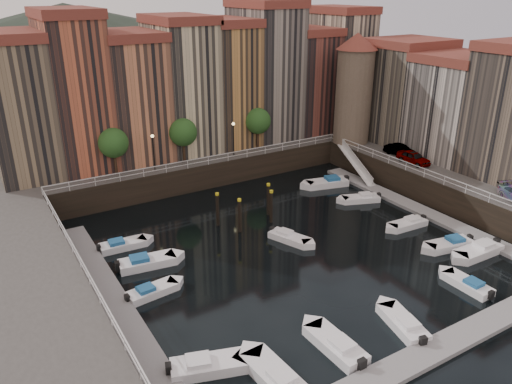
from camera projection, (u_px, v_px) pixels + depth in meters
ground at (286, 245)px, 45.84m from camera, size 200.00×200.00×0.00m
quay_far at (175, 154)px, 65.82m from camera, size 80.00×20.00×3.00m
quay_right at (498, 180)px, 57.07m from camera, size 20.00×36.00×3.00m
dock_left at (115, 302)px, 37.24m from camera, size 2.00×28.00×0.35m
dock_right at (418, 209)px, 52.73m from camera, size 2.00×28.00×0.35m
dock_near at (435, 350)px, 32.34m from camera, size 30.00×2.00×0.35m
mountains at (55, 44)px, 130.60m from camera, size 145.00×100.00×18.00m
far_terrace at (203, 82)px, 61.81m from camera, size 48.70×10.30×17.50m
right_terrace at (458, 102)px, 57.85m from camera, size 9.30×24.30×14.00m
corner_tower at (354, 87)px, 62.97m from camera, size 5.20×5.20×13.80m
promenade_trees at (188, 132)px, 57.07m from camera, size 21.20×3.20×5.20m
street_lamps at (195, 139)px, 56.71m from camera, size 10.36×0.36×4.18m
railings at (259, 190)px, 48.26m from camera, size 36.08×34.04×0.52m
gangway at (356, 163)px, 61.19m from camera, size 2.78×8.32×3.73m
mooring_pilings at (249, 208)px, 49.38m from camera, size 5.96×2.71×3.78m
boat_left_0 at (207, 366)px, 30.70m from camera, size 5.06×3.15×1.14m
boat_left_2 at (151, 291)px, 38.28m from camera, size 4.28×1.98×0.96m
boat_left_3 at (146, 262)px, 42.20m from camera, size 5.12×2.42×1.15m
boat_left_4 at (122, 245)px, 45.10m from camera, size 4.41×1.80×1.00m
boat_right_0 at (479, 251)px, 44.00m from camera, size 5.09×1.92×1.17m
boat_right_1 at (450, 244)px, 45.18m from camera, size 4.82×2.50×1.08m
boat_right_2 at (408, 224)px, 49.14m from camera, size 4.34×1.78×0.99m
boat_right_3 at (362, 198)px, 54.97m from camera, size 4.40×2.91×0.99m
boat_right_4 at (328, 183)px, 59.18m from camera, size 5.40×3.05×1.21m
boat_near_0 at (276, 377)px, 29.75m from camera, size 2.24×5.34×1.21m
boat_near_1 at (336, 346)px, 32.42m from camera, size 1.93×5.04×1.15m
boat_near_2 at (404, 324)px, 34.54m from camera, size 2.63×4.77×1.07m
boat_near_3 at (468, 284)px, 39.17m from camera, size 1.55×4.24×0.98m
car_a at (413, 158)px, 57.22m from camera, size 1.72×4.18×1.42m
car_b at (400, 151)px, 59.96m from camera, size 2.27×4.21×1.32m
boat_extra_790 at (289, 237)px, 46.46m from camera, size 2.90×4.34×0.98m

